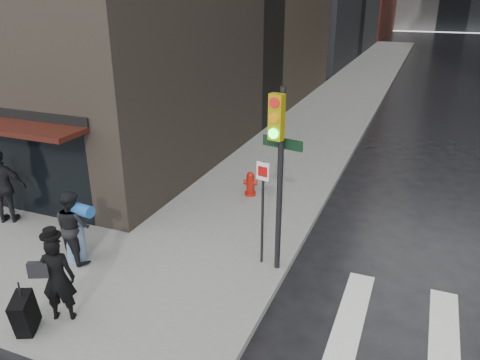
# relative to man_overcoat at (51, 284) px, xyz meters

# --- Properties ---
(ground) EXTENTS (140.00, 140.00, 0.00)m
(ground) POSITION_rel_man_overcoat_xyz_m (1.32, 1.21, -0.91)
(ground) COLOR black
(ground) RESTS_ON ground
(sidewalk_left) EXTENTS (4.00, 50.00, 0.15)m
(sidewalk_left) POSITION_rel_man_overcoat_xyz_m (1.32, 28.21, -0.83)
(sidewalk_left) COLOR slate
(sidewalk_left) RESTS_ON ground
(man_overcoat) EXTENTS (0.90, 1.20, 1.82)m
(man_overcoat) POSITION_rel_man_overcoat_xyz_m (0.00, 0.00, 0.00)
(man_overcoat) COLOR black
(man_overcoat) RESTS_ON ground
(man_jeans) EXTENTS (1.12, 0.87, 1.61)m
(man_jeans) POSITION_rel_man_overcoat_xyz_m (-1.03, 1.79, 0.05)
(man_jeans) COLOR black
(man_jeans) RESTS_ON ground
(man_greycoat) EXTENTS (1.19, 0.86, 1.88)m
(man_greycoat) POSITION_rel_man_overcoat_xyz_m (-3.85, 2.61, 0.18)
(man_greycoat) COLOR black
(man_greycoat) RESTS_ON ground
(traffic_light) EXTENTS (0.94, 0.53, 3.83)m
(traffic_light) POSITION_rel_man_overcoat_xyz_m (3.05, 3.03, 1.71)
(traffic_light) COLOR black
(traffic_light) RESTS_ON ground
(fire_hydrant) EXTENTS (0.41, 0.31, 0.71)m
(fire_hydrant) POSITION_rel_man_overcoat_xyz_m (1.23, 6.44, -0.44)
(fire_hydrant) COLOR #971309
(fire_hydrant) RESTS_ON ground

